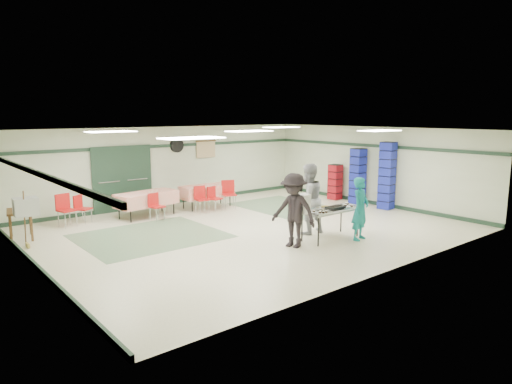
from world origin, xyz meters
TOP-DOWN VIEW (x-y plane):
  - floor at (0.00, 0.00)m, footprint 11.00×11.00m
  - ceiling at (0.00, 0.00)m, footprint 11.00×11.00m
  - wall_back at (0.00, 4.50)m, footprint 11.00×0.00m
  - wall_front at (0.00, -4.50)m, footprint 11.00×0.00m
  - wall_left at (-5.50, 0.00)m, footprint 0.00×9.00m
  - wall_right at (5.50, 0.00)m, footprint 0.00×9.00m
  - trim_back at (0.00, 4.47)m, footprint 11.00×0.06m
  - baseboard_back at (0.00, 4.47)m, footprint 11.00×0.06m
  - trim_left at (-5.47, 0.00)m, footprint 0.06×9.00m
  - baseboard_left at (-5.47, 0.00)m, footprint 0.06×9.00m
  - trim_right at (5.47, 0.00)m, footprint 0.06×9.00m
  - baseboard_right at (5.47, 0.00)m, footprint 0.06×9.00m
  - green_patch_a at (-2.50, 1.00)m, footprint 3.50×3.00m
  - green_patch_b at (2.80, 1.50)m, footprint 2.50×3.50m
  - double_door_left at (-2.20, 4.44)m, footprint 0.90×0.06m
  - double_door_right at (-1.25, 4.44)m, footprint 0.90×0.06m
  - door_frame at (-1.73, 4.42)m, footprint 2.00×0.03m
  - wall_fan at (0.30, 4.44)m, footprint 0.50×0.10m
  - scroll_banner at (1.50, 4.44)m, footprint 0.80×0.02m
  - serving_table at (0.95, -2.12)m, footprint 1.71×0.69m
  - sheet_tray_right at (1.49, -2.17)m, footprint 0.63×0.48m
  - sheet_tray_mid at (0.80, -2.03)m, footprint 0.63×0.48m
  - sheet_tray_left at (0.38, -2.28)m, footprint 0.52×0.40m
  - baking_pan at (1.03, -2.20)m, footprint 0.48×0.30m
  - foam_box_stack at (0.06, -2.04)m, footprint 0.26×0.24m
  - volunteer_teal at (1.45, -2.65)m, footprint 0.65×0.51m
  - volunteer_grey at (0.86, -1.40)m, footprint 0.97×0.79m
  - volunteer_dark at (-0.28, -2.05)m, footprint 0.95×1.28m
  - dining_table_a at (0.67, 3.15)m, footprint 1.80×0.85m
  - dining_table_b at (-1.53, 3.15)m, footprint 1.97×1.10m
  - chair_a at (0.55, 2.58)m, footprint 0.45×0.45m
  - chair_b at (0.07, 2.58)m, footprint 0.44×0.44m
  - chair_c at (1.16, 2.58)m, footprint 0.58×0.58m
  - chair_d at (-1.53, 2.58)m, footprint 0.44×0.44m
  - chair_loose_a at (-3.38, 3.61)m, footprint 0.53×0.53m
  - chair_loose_b at (-3.87, 3.44)m, footprint 0.52×0.52m
  - crate_stack_blue_a at (5.15, 0.36)m, footprint 0.44×0.44m
  - crate_stack_red at (5.15, 1.39)m, footprint 0.42×0.42m
  - crate_stack_blue_b at (5.15, -0.84)m, footprint 0.48×0.48m
  - printer_table at (-5.15, 2.83)m, footprint 0.74×0.99m
  - office_printer at (-5.15, 2.09)m, footprint 0.57×0.51m
  - broom at (-5.23, 1.95)m, footprint 0.05×0.22m

SIDE VIEW (x-z plane):
  - floor at x=0.00m, z-range 0.00..0.00m
  - green_patch_a at x=-2.50m, z-range 0.00..0.01m
  - green_patch_b at x=2.80m, z-range 0.00..0.01m
  - baseboard_back at x=0.00m, z-range 0.00..0.12m
  - baseboard_left at x=-5.47m, z-range 0.00..0.12m
  - baseboard_right at x=5.47m, z-range 0.00..0.12m
  - chair_a at x=0.55m, z-range 0.09..0.89m
  - chair_d at x=-1.53m, z-range 0.09..0.90m
  - chair_loose_a at x=-3.38m, z-range 0.09..0.90m
  - chair_b at x=0.07m, z-range 0.10..0.95m
  - dining_table_a at x=0.67m, z-range 0.19..0.95m
  - dining_table_b at x=-1.53m, z-range 0.19..0.95m
  - chair_loose_b at x=-3.87m, z-range 0.11..1.03m
  - chair_c at x=1.16m, z-range 0.11..1.05m
  - printer_table at x=-5.15m, z-range 0.27..1.01m
  - crate_stack_red at x=5.15m, z-range 0.00..1.30m
  - broom at x=-5.23m, z-range 0.03..1.38m
  - serving_table at x=0.95m, z-range 0.33..1.09m
  - sheet_tray_right at x=1.49m, z-range 0.76..0.78m
  - sheet_tray_mid at x=0.80m, z-range 0.76..0.78m
  - sheet_tray_left at x=0.38m, z-range 0.76..0.78m
  - volunteer_teal at x=1.45m, z-range 0.00..1.59m
  - baking_pan at x=1.03m, z-range 0.76..0.84m
  - volunteer_dark at x=-0.28m, z-range 0.00..1.77m
  - volunteer_grey at x=0.86m, z-range 0.00..1.87m
  - office_printer at x=-5.15m, z-range 0.74..1.17m
  - crate_stack_blue_a at x=5.15m, z-range 0.00..1.95m
  - foam_box_stack at x=0.06m, z-range 0.76..1.24m
  - double_door_left at x=-2.20m, z-range 0.00..2.10m
  - double_door_right at x=-1.25m, z-range 0.00..2.10m
  - door_frame at x=-1.73m, z-range -0.02..2.12m
  - crate_stack_blue_b at x=5.15m, z-range 0.00..2.23m
  - wall_back at x=0.00m, z-range -4.15..6.85m
  - wall_front at x=0.00m, z-range -4.15..6.85m
  - wall_left at x=-5.50m, z-range -3.15..5.85m
  - wall_right at x=5.50m, z-range -3.15..5.85m
  - scroll_banner at x=1.50m, z-range 1.55..2.15m
  - trim_back at x=0.00m, z-range 2.00..2.10m
  - trim_left at x=-5.47m, z-range 2.00..2.10m
  - trim_right at x=5.47m, z-range 2.00..2.10m
  - wall_fan at x=0.30m, z-range 1.80..2.30m
  - ceiling at x=0.00m, z-range 2.70..2.70m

